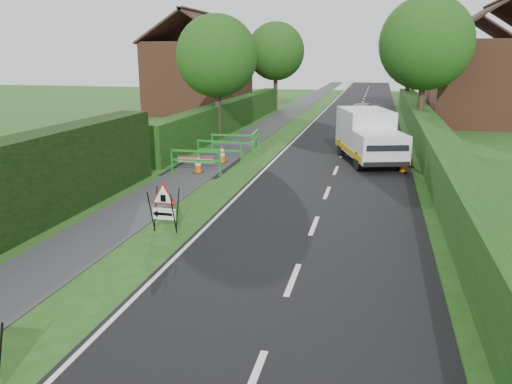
{
  "coord_description": "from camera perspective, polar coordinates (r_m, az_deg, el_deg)",
  "views": [
    {
      "loc": [
        4.01,
        -8.49,
        4.57
      ],
      "look_at": [
        1.19,
        3.11,
        1.27
      ],
      "focal_mm": 35.0,
      "sensor_mm": 36.0,
      "label": 1
    }
  ],
  "objects": [
    {
      "name": "triangle_sign",
      "position": [
        13.28,
        -10.65,
        -1.3
      ],
      "size": [
        0.79,
        0.79,
        1.16
      ],
      "rotation": [
        0.0,
        0.0,
        0.0
      ],
      "color": "black",
      "rests_on": "ground"
    },
    {
      "name": "traffic_cone_2",
      "position": [
        24.06,
        16.34,
        4.82
      ],
      "size": [
        0.38,
        0.38,
        0.79
      ],
      "color": "black",
      "rests_on": "ground"
    },
    {
      "name": "redwhite_plank",
      "position": [
        20.61,
        -6.87,
        2.51
      ],
      "size": [
        1.5,
        0.17,
        0.25
      ],
      "primitive_type": "cube",
      "rotation": [
        0.0,
        0.0,
        0.09
      ],
      "color": "red",
      "rests_on": "ground"
    },
    {
      "name": "ped_barrier_0",
      "position": [
        19.76,
        -6.9,
        3.83
      ],
      "size": [
        2.07,
        0.41,
        1.0
      ],
      "rotation": [
        0.0,
        0.0,
        0.03
      ],
      "color": "#178220",
      "rests_on": "ground"
    },
    {
      "name": "tree_ne",
      "position": [
        30.59,
        18.86,
        15.78
      ],
      "size": [
        5.2,
        5.2,
        7.79
      ],
      "color": "#2D2116",
      "rests_on": "ground"
    },
    {
      "name": "hedge_east",
      "position": [
        25.04,
        19.17,
        4.06
      ],
      "size": [
        1.2,
        50.0,
        1.5
      ],
      "primitive_type": "cube",
      "color": "#14380F",
      "rests_on": "ground"
    },
    {
      "name": "house_east_b",
      "position": [
        51.15,
        23.19,
        12.35
      ],
      "size": [
        7.5,
        7.4,
        7.88
      ],
      "color": "brown",
      "rests_on": "ground"
    },
    {
      "name": "hatchback_car",
      "position": [
        36.34,
        11.86,
        8.95
      ],
      "size": [
        2.18,
        4.12,
        1.34
      ],
      "primitive_type": "imported",
      "rotation": [
        0.0,
        0.0,
        -0.16
      ],
      "color": "silver",
      "rests_on": "ground"
    },
    {
      "name": "ped_barrier_1",
      "position": [
        21.87,
        -4.19,
        5.02
      ],
      "size": [
        2.07,
        0.41,
        1.0
      ],
      "rotation": [
        0.0,
        0.0,
        -0.03
      ],
      "color": "#178220",
      "rests_on": "ground"
    },
    {
      "name": "traffic_cone_4",
      "position": [
        21.78,
        -3.91,
        4.34
      ],
      "size": [
        0.38,
        0.38,
        0.79
      ],
      "color": "black",
      "rests_on": "ground"
    },
    {
      "name": "ped_barrier_2",
      "position": [
        23.6,
        -2.64,
        5.81
      ],
      "size": [
        2.09,
        0.57,
        1.0
      ],
      "rotation": [
        0.0,
        0.0,
        0.11
      ],
      "color": "#178220",
      "rests_on": "ground"
    },
    {
      "name": "tree_fe",
      "position": [
        46.56,
        17.14,
        14.35
      ],
      "size": [
        4.2,
        4.2,
        6.33
      ],
      "color": "#2D2116",
      "rests_on": "ground"
    },
    {
      "name": "house_east_a",
      "position": [
        37.2,
        25.0,
        11.45
      ],
      "size": [
        7.5,
        7.4,
        7.88
      ],
      "color": "brown",
      "rests_on": "ground"
    },
    {
      "name": "ped_barrier_3",
      "position": [
        24.39,
        -0.08,
        6.14
      ],
      "size": [
        0.54,
        2.08,
        1.0
      ],
      "rotation": [
        0.0,
        0.0,
        1.66
      ],
      "color": "#178220",
      "rests_on": "ground"
    },
    {
      "name": "ground",
      "position": [
        10.44,
        -10.62,
        -10.78
      ],
      "size": [
        120.0,
        120.0,
        0.0
      ],
      "primitive_type": "plane",
      "color": "#214C15",
      "rests_on": "ground"
    },
    {
      "name": "road_surface",
      "position": [
        43.76,
        11.75,
        9.13
      ],
      "size": [
        6.0,
        90.0,
        0.02
      ],
      "primitive_type": "cube",
      "color": "black",
      "rests_on": "ground"
    },
    {
      "name": "tree_fw",
      "position": [
        43.36,
        2.28,
        15.76
      ],
      "size": [
        4.8,
        4.8,
        7.24
      ],
      "color": "#2D2116",
      "rests_on": "ground"
    },
    {
      "name": "traffic_cone_0",
      "position": [
        20.87,
        16.54,
        3.25
      ],
      "size": [
        0.38,
        0.38,
        0.79
      ],
      "color": "black",
      "rests_on": "ground"
    },
    {
      "name": "footpath",
      "position": [
        44.29,
        4.53,
        9.47
      ],
      "size": [
        2.0,
        90.0,
        0.02
      ],
      "primitive_type": "cube",
      "color": "#2D2D30",
      "rests_on": "ground"
    },
    {
      "name": "traffic_cone_1",
      "position": [
        22.01,
        17.17,
        3.81
      ],
      "size": [
        0.38,
        0.38,
        0.79
      ],
      "color": "black",
      "rests_on": "ground"
    },
    {
      "name": "house_west",
      "position": [
        41.0,
        -6.51,
        13.0
      ],
      "size": [
        7.5,
        7.4,
        7.88
      ],
      "color": "brown",
      "rests_on": "ground"
    },
    {
      "name": "works_van",
      "position": [
        22.37,
        12.74,
        6.35
      ],
      "size": [
        3.25,
        5.22,
        2.23
      ],
      "rotation": [
        0.0,
        0.0,
        0.3
      ],
      "color": "silver",
      "rests_on": "ground"
    },
    {
      "name": "traffic_cone_3",
      "position": [
        19.99,
        -6.64,
        3.27
      ],
      "size": [
        0.38,
        0.38,
        0.79
      ],
      "color": "black",
      "rests_on": "ground"
    },
    {
      "name": "hedge_west_far",
      "position": [
        32.12,
        -2.8,
        7.24
      ],
      "size": [
        1.0,
        24.0,
        1.8
      ],
      "primitive_type": "cube",
      "color": "#14380F",
      "rests_on": "ground"
    },
    {
      "name": "tree_nw",
      "position": [
        27.86,
        -4.51,
        15.21
      ],
      "size": [
        4.4,
        4.4,
        6.7
      ],
      "color": "#2D2116",
      "rests_on": "ground"
    }
  ]
}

